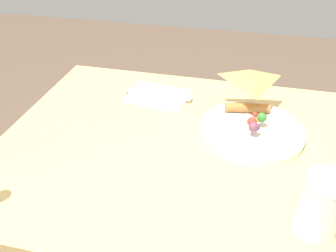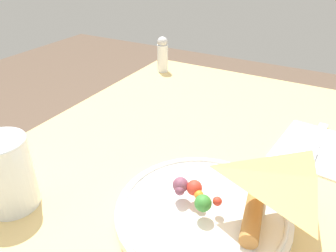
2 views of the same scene
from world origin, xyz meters
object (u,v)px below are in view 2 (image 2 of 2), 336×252
at_px(plate_pizza, 204,209).
at_px(napkin_folded, 314,147).
at_px(dining_table, 161,246).
at_px(milk_glass, 7,175).
at_px(butter_knife, 314,148).
at_px(salt_shaker, 163,54).

relative_size(plate_pizza, napkin_folded, 1.36).
distance_m(dining_table, milk_glass, 0.28).
xyz_separation_m(plate_pizza, milk_glass, (-0.11, 0.26, 0.04)).
relative_size(dining_table, plate_pizza, 4.63).
bearing_deg(dining_table, napkin_folded, -38.01).
xyz_separation_m(milk_glass, butter_knife, (0.37, -0.37, -0.05)).
bearing_deg(dining_table, salt_shaker, 29.38).
height_order(milk_glass, butter_knife, milk_glass).
bearing_deg(butter_knife, salt_shaker, 66.11).
bearing_deg(plate_pizza, butter_knife, -23.73).
height_order(napkin_folded, salt_shaker, salt_shaker).
relative_size(napkin_folded, salt_shaker, 1.75).
distance_m(milk_glass, napkin_folded, 0.53).
distance_m(plate_pizza, butter_knife, 0.28).
distance_m(butter_knife, salt_shaker, 0.52).
height_order(milk_glass, napkin_folded, milk_glass).
distance_m(plate_pizza, milk_glass, 0.29).
bearing_deg(butter_knife, milk_glass, 137.81).
bearing_deg(salt_shaker, milk_glass, -171.60).
height_order(dining_table, butter_knife, butter_knife).
xyz_separation_m(dining_table, butter_knife, (0.24, -0.19, 0.13)).
height_order(butter_knife, salt_shaker, salt_shaker).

